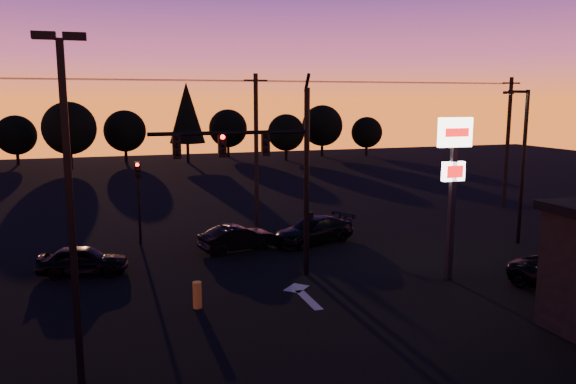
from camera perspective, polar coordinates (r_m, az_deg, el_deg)
name	(u,v)px	position (r m, az deg, el deg)	size (l,w,h in m)	color
ground	(305,311)	(20.67, 1.77, -11.96)	(120.00, 120.00, 0.00)	black
lane_arrow	(303,294)	(22.29, 1.50, -10.31)	(1.20, 3.10, 0.01)	beige
traffic_signal_mast	(270,163)	(23.15, -1.80, 2.98)	(6.79, 0.52, 8.58)	black
secondary_signal	(138,191)	(29.96, -14.96, 0.14)	(0.30, 0.31, 4.35)	black
parking_lot_light	(69,190)	(15.26, -21.34, 0.23)	(1.25, 0.30, 9.14)	black
pylon_sign	(454,164)	(23.99, 16.48, 2.77)	(1.50, 0.28, 6.80)	black
streetlight	(522,160)	(31.42, 22.68, 3.01)	(1.55, 0.35, 8.00)	black
utility_pole_1	(256,149)	(33.34, -3.24, 4.35)	(1.40, 0.26, 9.00)	black
utility_pole_2	(508,142)	(41.79, 21.41, 4.75)	(1.40, 0.26, 9.00)	black
power_wires	(256,81)	(33.22, -3.31, 11.20)	(36.00, 1.22, 0.07)	black
bollard	(197,295)	(21.02, -9.20, -10.28)	(0.33, 0.33, 0.98)	gold
tree_1	(16,135)	(71.79, -25.90, 5.22)	(4.54, 4.54, 5.71)	black
tree_2	(69,128)	(66.22, -21.34, 6.06)	(5.77, 5.78, 7.26)	black
tree_3	(125,131)	(70.21, -16.24, 5.97)	(4.95, 4.95, 6.22)	black
tree_4	(187,113)	(67.77, -10.25, 7.93)	(4.18, 4.18, 9.50)	black
tree_5	(228,128)	(73.84, -6.12, 6.44)	(4.95, 4.95, 6.22)	black
tree_6	(286,133)	(69.64, -0.19, 6.06)	(4.54, 4.54, 5.71)	black
tree_7	(322,126)	(74.47, 3.50, 6.74)	(5.36, 5.36, 6.74)	black
tree_8	(367,132)	(76.05, 8.00, 6.02)	(4.12, 4.12, 5.19)	black
car_left	(83,260)	(26.00, -20.09, -6.54)	(1.51, 3.75, 1.28)	black
car_mid	(238,238)	(28.40, -5.12, -4.66)	(1.35, 3.87, 1.27)	black
car_right	(313,230)	(29.71, 2.60, -3.91)	(1.92, 4.71, 1.37)	black
suv_parked	(572,277)	(24.83, 26.86, -7.72)	(2.14, 4.65, 1.29)	black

